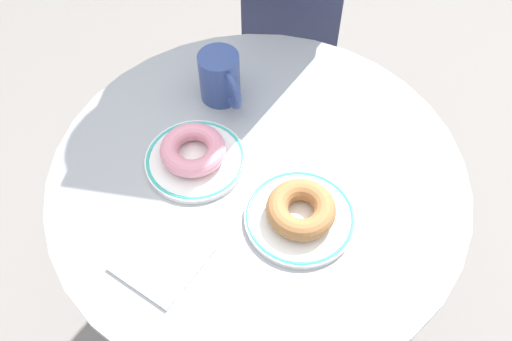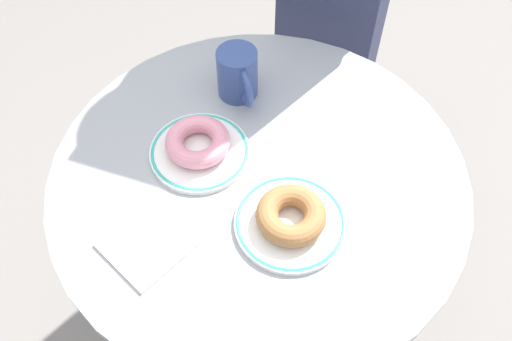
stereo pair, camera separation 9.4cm
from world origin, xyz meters
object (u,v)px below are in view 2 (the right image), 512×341
object	(u,v)px
cafe_table	(258,233)
plate_right	(290,223)
coffee_mug	(238,75)
donut_pink_frosted	(198,142)
donut_cinnamon	(291,215)
paper_napkin	(148,243)
plate_left	(200,152)

from	to	relation	value
cafe_table	plate_right	world-z (taller)	plate_right
cafe_table	coffee_mug	distance (m)	0.32
donut_pink_frosted	donut_cinnamon	world-z (taller)	donut_cinnamon
plate_right	coffee_mug	xyz separation A→B (m)	(-0.26, 0.17, 0.04)
donut_cinnamon	paper_napkin	size ratio (longest dim) A/B	0.90
donut_pink_frosted	plate_right	bearing A→B (deg)	-3.75
paper_napkin	plate_left	bearing A→B (deg)	108.56
donut_pink_frosted	coffee_mug	bearing A→B (deg)	104.53
plate_left	paper_napkin	xyz separation A→B (m)	(0.06, -0.18, -0.00)
cafe_table	donut_cinnamon	world-z (taller)	donut_cinnamon
plate_right	paper_napkin	xyz separation A→B (m)	(-0.15, -0.17, -0.00)
cafe_table	donut_cinnamon	size ratio (longest dim) A/B	6.84
donut_pink_frosted	donut_cinnamon	xyz separation A→B (m)	(0.22, -0.01, 0.00)
donut_cinnamon	plate_right	bearing A→B (deg)	135.00
plate_right	donut_pink_frosted	bearing A→B (deg)	176.25
plate_left	plate_right	world-z (taller)	same
cafe_table	plate_left	distance (m)	0.24
coffee_mug	paper_napkin	bearing A→B (deg)	-72.56
plate_left	coffee_mug	bearing A→B (deg)	106.11
cafe_table	donut_cinnamon	distance (m)	0.27
coffee_mug	donut_cinnamon	bearing A→B (deg)	-33.10
donut_cinnamon	donut_pink_frosted	bearing A→B (deg)	176.25
plate_left	donut_cinnamon	bearing A→B (deg)	-3.06
donut_pink_frosted	donut_cinnamon	distance (m)	0.22
plate_left	donut_cinnamon	distance (m)	0.21
cafe_table	paper_napkin	distance (m)	0.31
plate_left	coffee_mug	xyz separation A→B (m)	(-0.05, 0.16, 0.04)
paper_napkin	donut_cinnamon	bearing A→B (deg)	48.80
donut_cinnamon	coffee_mug	size ratio (longest dim) A/B	1.01
plate_left	donut_pink_frosted	xyz separation A→B (m)	(-0.01, 0.00, 0.02)
cafe_table	coffee_mug	xyz separation A→B (m)	(-0.15, 0.12, 0.26)
plate_right	donut_pink_frosted	distance (m)	0.22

